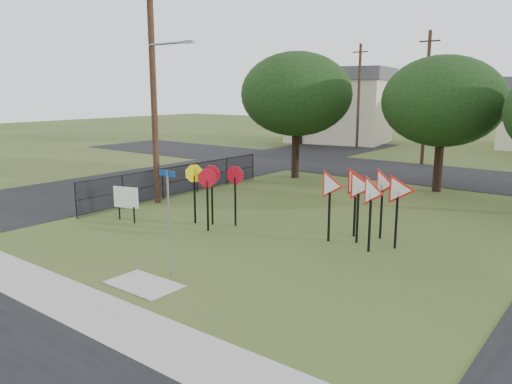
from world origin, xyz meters
TOP-DOWN VIEW (x-y plane):
  - ground at (0.00, 0.00)m, footprint 140.00×140.00m
  - sidewalk at (0.00, -4.20)m, footprint 30.00×1.60m
  - planting_strip at (0.00, -5.40)m, footprint 30.00×0.80m
  - street_left at (-12.00, 10.00)m, footprint 8.00×50.00m
  - street_far at (0.00, 20.00)m, footprint 60.00×8.00m
  - curb_pad at (0.00, -2.40)m, footprint 2.00×1.20m
  - street_name_sign at (0.04, -1.47)m, footprint 0.61×0.06m
  - stop_sign_cluster at (-2.53, 3.05)m, footprint 2.05×1.44m
  - yield_sign_cluster at (2.96, 4.60)m, footprint 3.21×2.03m
  - info_board at (-5.68, 1.48)m, footprint 1.07×0.36m
  - utility_pole_main at (-7.24, 4.50)m, footprint 3.55×0.33m
  - far_pole_a at (-2.00, 24.00)m, footprint 1.40×0.24m
  - far_pole_c at (-10.00, 30.00)m, footprint 1.40×0.24m
  - fence_run at (-7.60, 6.25)m, footprint 0.05×11.55m
  - house_left at (-14.00, 34.00)m, footprint 10.58×8.88m
  - tree_near_left at (-6.00, 14.00)m, footprint 6.40×6.40m
  - tree_near_mid at (2.00, 15.00)m, footprint 6.00×6.00m
  - tree_far_left at (-16.00, 30.00)m, footprint 6.80×6.80m

SIDE VIEW (x-z plane):
  - ground at x=0.00m, z-range 0.00..0.00m
  - planting_strip at x=0.00m, z-range 0.00..0.02m
  - sidewalk at x=0.00m, z-range 0.00..0.02m
  - street_left at x=-12.00m, z-range 0.00..0.02m
  - street_far at x=0.00m, z-range 0.00..0.02m
  - curb_pad at x=0.00m, z-range 0.00..0.02m
  - fence_run at x=-7.60m, z-range 0.03..1.53m
  - info_board at x=-5.68m, z-range 0.23..1.61m
  - street_name_sign at x=0.04m, z-range 0.22..3.19m
  - stop_sign_cluster at x=-2.53m, z-range 0.57..2.90m
  - yield_sign_cluster at x=2.96m, z-range 0.59..3.10m
  - house_left at x=-14.00m, z-range 0.05..7.25m
  - tree_near_mid at x=2.00m, z-range 1.14..7.94m
  - far_pole_a at x=-2.00m, z-range 0.10..9.10m
  - far_pole_c at x=-10.00m, z-range 0.10..9.10m
  - tree_near_left at x=-6.00m, z-range 1.22..8.49m
  - tree_far_left at x=-16.00m, z-range 1.31..9.04m
  - utility_pole_main at x=-7.24m, z-range 0.21..10.21m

